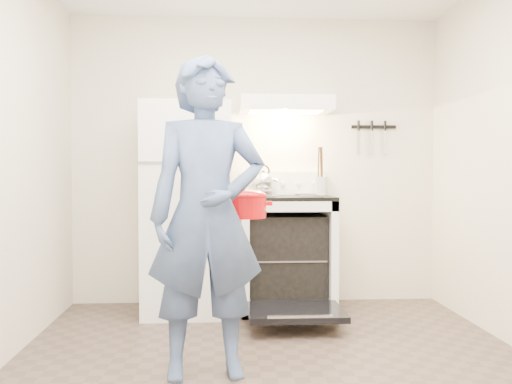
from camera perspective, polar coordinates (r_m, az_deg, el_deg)
floor at (r=3.44m, az=1.98°, el=-17.52°), size 3.60×3.60×0.00m
back_wall at (r=5.03m, az=-0.01°, el=3.16°), size 3.20×0.02×2.50m
refrigerator at (r=4.69m, az=-6.83°, el=-1.65°), size 0.70×0.70×1.70m
stove_body at (r=4.78m, az=3.01°, el=-6.28°), size 0.76×0.65×0.92m
cooktop at (r=4.73m, az=3.02°, el=-0.58°), size 0.76×0.65×0.03m
backsplash at (r=5.01m, az=2.64°, el=0.88°), size 0.76×0.07×0.20m
oven_door at (r=4.26m, az=3.95°, el=-11.88°), size 0.70×0.54×0.04m
oven_rack at (r=4.78m, az=3.01°, el=-6.51°), size 0.60×0.52×0.01m
range_hood at (r=4.84m, az=2.93°, el=8.67°), size 0.76×0.50×0.12m
knife_strip at (r=5.21m, az=11.68°, el=6.39°), size 0.40×0.02×0.03m
pizza_stone at (r=4.85m, az=2.29°, el=-6.22°), size 0.34×0.34×0.02m
tea_kettle at (r=4.93m, az=0.71°, el=1.22°), size 0.22×0.18×0.26m
utensil_jar at (r=4.57m, az=6.47°, el=0.70°), size 0.11×0.11×0.13m
person at (r=3.20m, az=-4.92°, el=-2.46°), size 0.71×0.51×1.80m
dutch_oven at (r=3.46m, az=-1.36°, el=-1.49°), size 0.36×0.29×0.23m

